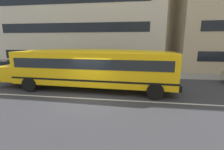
{
  "coord_description": "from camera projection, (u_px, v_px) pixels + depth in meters",
  "views": [
    {
      "loc": [
        2.67,
        -8.83,
        3.49
      ],
      "look_at": [
        1.27,
        0.97,
        1.35
      ],
      "focal_mm": 24.76,
      "sensor_mm": 36.0,
      "label": 1
    }
  ],
  "objects": [
    {
      "name": "lane_centreline",
      "position": [
        90.0,
        99.0,
        9.65
      ],
      "size": [
        110.0,
        0.16,
        0.01
      ],
      "primitive_type": "cube",
      "color": "silver",
      "rests_on": "ground_plane"
    },
    {
      "name": "apartment_block_far_left",
      "position": [
        87.0,
        11.0,
        24.06
      ],
      "size": [
        21.67,
        13.42,
        16.5
      ],
      "color": "beige",
      "rests_on": "ground_plane"
    },
    {
      "name": "parked_car_white_past_driveway",
      "position": [
        3.0,
        68.0,
        15.65
      ],
      "size": [
        3.99,
        2.07,
        1.64
      ],
      "rotation": [
        0.0,
        0.0,
        -0.06
      ],
      "color": "silver",
      "rests_on": "ground_plane"
    },
    {
      "name": "ground_plane",
      "position": [
        90.0,
        99.0,
        9.65
      ],
      "size": [
        400.0,
        400.0,
        0.0
      ],
      "primitive_type": "plane",
      "color": "#38383D"
    },
    {
      "name": "school_bus",
      "position": [
        90.0,
        66.0,
        11.23
      ],
      "size": [
        13.42,
        3.49,
        2.98
      ],
      "rotation": [
        0.0,
        0.0,
        3.1
      ],
      "color": "yellow",
      "rests_on": "ground_plane"
    },
    {
      "name": "sidewalk_far",
      "position": [
        109.0,
        74.0,
        17.22
      ],
      "size": [
        120.0,
        3.0,
        0.01
      ],
      "primitive_type": "cube",
      "color": "gray",
      "rests_on": "ground_plane"
    }
  ]
}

